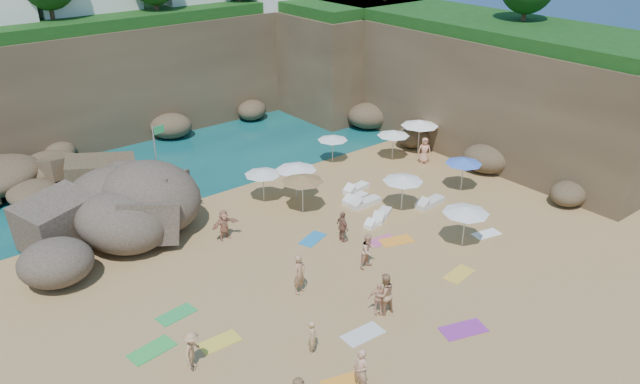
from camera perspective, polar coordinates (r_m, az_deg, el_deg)
ground at (r=30.85m, az=0.60°, el=-6.22°), size 120.00×120.00×0.00m
seawater at (r=55.40m, az=-19.63°, el=6.91°), size 120.00×120.00×0.00m
cliff_back at (r=50.49m, az=-16.11°, el=10.44°), size 44.00×8.00×8.00m
cliff_right at (r=47.15m, az=12.58°, el=9.81°), size 8.00×30.00×8.00m
cliff_corner at (r=53.92m, az=1.14°, el=12.31°), size 10.00×12.00×8.00m
rock_promontory at (r=40.13m, az=-27.10°, el=-1.37°), size 12.00×7.00×2.00m
rock_outcrop at (r=34.23m, az=-18.98°, el=-4.33°), size 10.69×9.35×3.57m
flag_pole at (r=38.30m, az=-14.68°, el=3.82°), size 0.80×0.22×4.13m
parasol_0 at (r=35.98m, az=-5.25°, el=1.85°), size 2.16×2.16×2.04m
parasol_1 at (r=41.41m, az=1.17°, el=4.98°), size 2.01×2.01×1.90m
parasol_2 at (r=42.11m, az=6.73°, el=5.37°), size 2.18×2.18×2.06m
parasol_4 at (r=45.03m, az=12.28°, el=6.42°), size 2.29×2.29×2.17m
parasol_5 at (r=36.05m, az=-2.19°, el=2.32°), size 2.38×2.38×2.25m
parasol_6 at (r=34.52m, az=-1.62°, el=1.26°), size 2.38×2.38×2.25m
parasol_7 at (r=43.25m, az=9.11°, el=6.24°), size 2.57×2.57×2.43m
parasol_9 at (r=35.05m, az=7.61°, el=1.26°), size 2.28×2.28×2.16m
parasol_10 at (r=38.19m, az=13.01°, el=2.79°), size 2.21×2.21×2.09m
parasol_11 at (r=31.93m, az=13.20°, el=-1.60°), size 2.35×2.35×2.23m
lounger_0 at (r=37.93m, az=3.32°, el=0.33°), size 1.91×0.89×0.29m
lounger_1 at (r=36.63m, az=3.24°, el=-0.62°), size 1.85×0.90×0.28m
lounger_2 at (r=36.17m, az=4.15°, el=-0.97°), size 1.99×0.69×0.31m
lounger_3 at (r=34.15m, az=5.06°, el=-2.76°), size 1.61×0.86×0.24m
lounger_4 at (r=36.62m, az=10.03°, el=-0.97°), size 2.06×0.83×0.31m
lounger_5 at (r=34.87m, az=5.69°, el=-2.12°), size 1.90×1.40×0.29m
towel_2 at (r=23.96m, az=2.01°, el=-17.01°), size 1.64×1.14×0.03m
towel_3 at (r=26.16m, az=-15.12°, el=-13.79°), size 1.93×1.16×0.03m
towel_4 at (r=26.01m, az=-9.17°, el=-13.39°), size 1.67×0.89×0.03m
towel_5 at (r=26.13m, az=3.95°, el=-12.85°), size 1.81×0.98×0.03m
towel_6 at (r=26.97m, az=12.97°, el=-12.15°), size 2.11×1.50×0.03m
towel_8 at (r=32.61m, az=-0.68°, el=-4.31°), size 1.78×1.31×0.03m
towel_9 at (r=32.61m, az=5.66°, el=-4.45°), size 1.66×0.95×0.03m
towel_10 at (r=32.69m, az=7.00°, el=-4.44°), size 1.93×1.39×0.03m
towel_11 at (r=27.82m, az=-12.99°, el=-10.86°), size 1.75×1.03×0.03m
towel_12 at (r=30.45m, az=12.59°, el=-7.35°), size 1.76×1.06×0.03m
towel_13 at (r=34.24m, az=14.98°, el=-3.72°), size 1.63×1.06×0.03m
person_stand_0 at (r=24.77m, az=-0.66°, el=-13.12°), size 0.62×0.64×1.47m
person_stand_1 at (r=26.86m, az=5.90°, el=-9.25°), size 1.01×0.83×1.91m
person_stand_2 at (r=36.26m, az=-11.57°, el=-0.28°), size 1.09×0.69×1.57m
person_stand_3 at (r=32.04m, az=2.07°, el=-3.20°), size 0.55×1.04×1.69m
person_stand_4 at (r=42.21m, az=9.53°, el=3.78°), size 0.97×0.92×1.77m
person_stand_5 at (r=32.64m, az=-8.75°, el=-2.98°), size 1.53×0.45×1.65m
person_stand_6 at (r=23.16m, az=3.75°, el=-15.96°), size 0.45×0.66×1.76m
person_lie_0 at (r=24.86m, az=-11.47°, el=-15.13°), size 1.82×1.91×0.43m
person_lie_1 at (r=27.23m, az=5.30°, el=-10.68°), size 1.58×1.72×0.36m
person_lie_4 at (r=28.39m, az=-1.86°, el=-8.79°), size 1.21×2.01×0.45m
person_lie_5 at (r=30.19m, az=4.40°, el=-6.34°), size 1.04×1.83×0.66m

